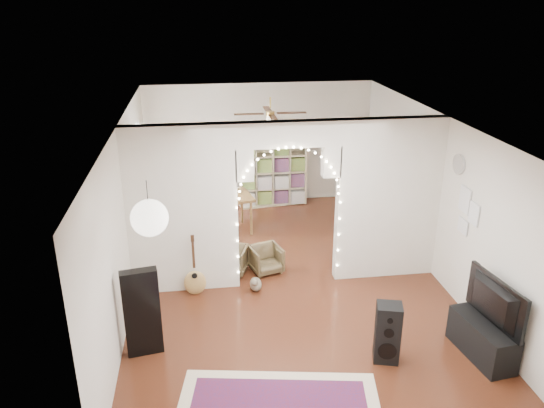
{
  "coord_description": "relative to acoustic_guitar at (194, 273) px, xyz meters",
  "views": [
    {
      "loc": [
        -1.34,
        -7.68,
        4.43
      ],
      "look_at": [
        -0.21,
        0.3,
        1.26
      ],
      "focal_mm": 35.0,
      "sensor_mm": 36.0,
      "label": 1
    }
  ],
  "objects": [
    {
      "name": "paper_lantern",
      "position": [
        -0.38,
        -2.15,
        1.87
      ],
      "size": [
        0.4,
        0.4,
        0.4
      ],
      "primitive_type": "sphere",
      "color": "white",
      "rests_on": "ceiling"
    },
    {
      "name": "ceiling",
      "position": [
        1.52,
        0.25,
        2.32
      ],
      "size": [
        5.0,
        7.5,
        0.02
      ],
      "primitive_type": "cube",
      "color": "white",
      "rests_on": "wall_back"
    },
    {
      "name": "dining_chair_left",
      "position": [
        0.63,
        0.66,
        -0.15
      ],
      "size": [
        0.63,
        0.64,
        0.47
      ],
      "primitive_type": "imported",
      "rotation": [
        0.0,
        0.0,
        -0.32
      ],
      "color": "brown",
      "rests_on": "floor"
    },
    {
      "name": "floor",
      "position": [
        1.52,
        0.25,
        -0.38
      ],
      "size": [
        7.5,
        7.5,
        0.0
      ],
      "primitive_type": "plane",
      "color": "black",
      "rests_on": "ground"
    },
    {
      "name": "floor_speaker",
      "position": [
        2.45,
        -1.98,
        0.02
      ],
      "size": [
        0.38,
        0.35,
        0.82
      ],
      "rotation": [
        0.0,
        0.0,
        -0.27
      ],
      "color": "black",
      "rests_on": "floor"
    },
    {
      "name": "tv",
      "position": [
        3.72,
        -2.07,
        0.43
      ],
      "size": [
        0.29,
        1.08,
        0.62
      ],
      "primitive_type": "imported",
      "rotation": [
        0.0,
        0.0,
        1.71
      ],
      "color": "black",
      "rests_on": "media_console"
    },
    {
      "name": "divider_wall",
      "position": [
        1.52,
        0.25,
        1.04
      ],
      "size": [
        5.0,
        0.2,
        2.7
      ],
      "color": "silver",
      "rests_on": "floor"
    },
    {
      "name": "acoustic_guitar",
      "position": [
        0.0,
        0.0,
        0.0
      ],
      "size": [
        0.36,
        0.14,
        0.88
      ],
      "rotation": [
        0.0,
        0.0,
        0.05
      ],
      "color": "#B08246",
      "rests_on": "floor"
    },
    {
      "name": "wall_clock",
      "position": [
        4.0,
        -0.35,
        1.72
      ],
      "size": [
        0.03,
        0.31,
        0.31
      ],
      "primitive_type": "cylinder",
      "rotation": [
        0.0,
        1.57,
        0.0
      ],
      "color": "white",
      "rests_on": "wall_right"
    },
    {
      "name": "window",
      "position": [
        -0.95,
        2.05,
        1.12
      ],
      "size": [
        0.04,
        1.2,
        1.4
      ],
      "primitive_type": "cube",
      "color": "white",
      "rests_on": "wall_left"
    },
    {
      "name": "bookcase",
      "position": [
        1.77,
        3.75,
        0.39
      ],
      "size": [
        1.55,
        0.56,
        1.55
      ],
      "primitive_type": "cube",
      "rotation": [
        0.0,
        0.0,
        0.12
      ],
      "color": "tan",
      "rests_on": "floor"
    },
    {
      "name": "wall_front",
      "position": [
        1.52,
        -3.5,
        0.97
      ],
      "size": [
        5.0,
        0.02,
        2.7
      ],
      "primitive_type": "cube",
      "color": "silver",
      "rests_on": "floor"
    },
    {
      "name": "tabby_cat",
      "position": [
        0.96,
        -0.01,
        -0.26
      ],
      "size": [
        0.27,
        0.45,
        0.29
      ],
      "rotation": [
        0.0,
        0.0,
        -0.3
      ],
      "color": "brown",
      "rests_on": "floor"
    },
    {
      "name": "wall_right",
      "position": [
        4.02,
        0.25,
        0.97
      ],
      "size": [
        0.02,
        7.5,
        2.7
      ],
      "primitive_type": "cube",
      "color": "silver",
      "rests_on": "floor"
    },
    {
      "name": "wall_left",
      "position": [
        -0.98,
        0.25,
        0.97
      ],
      "size": [
        0.02,
        7.5,
        2.7
      ],
      "primitive_type": "cube",
      "color": "silver",
      "rests_on": "floor"
    },
    {
      "name": "dining_chair_right",
      "position": [
        1.21,
        0.6,
        -0.15
      ],
      "size": [
        0.62,
        0.63,
        0.46
      ],
      "primitive_type": "imported",
      "rotation": [
        0.0,
        0.0,
        0.29
      ],
      "color": "brown",
      "rests_on": "floor"
    },
    {
      "name": "media_console",
      "position": [
        3.72,
        -2.07,
        -0.13
      ],
      "size": [
        0.53,
        1.05,
        0.5
      ],
      "primitive_type": "cube",
      "rotation": [
        0.0,
        0.0,
        0.14
      ],
      "color": "black",
      "rests_on": "floor"
    },
    {
      "name": "wall_back",
      "position": [
        1.52,
        4.0,
        0.97
      ],
      "size": [
        5.0,
        0.02,
        2.7
      ],
      "primitive_type": "cube",
      "color": "silver",
      "rests_on": "floor"
    },
    {
      "name": "fairy_lights",
      "position": [
        1.52,
        0.12,
        1.17
      ],
      "size": [
        1.64,
        0.04,
        1.6
      ],
      "primitive_type": null,
      "color": "#FFEABF",
      "rests_on": "divider_wall"
    },
    {
      "name": "dining_table",
      "position": [
        0.54,
        2.36,
        0.3
      ],
      "size": [
        1.33,
        1.02,
        0.76
      ],
      "rotation": [
        0.0,
        0.0,
        0.2
      ],
      "color": "brown",
      "rests_on": "floor"
    },
    {
      "name": "guitar_case",
      "position": [
        -0.67,
        -1.39,
        0.23
      ],
      "size": [
        0.49,
        0.23,
        1.23
      ],
      "primitive_type": "cube",
      "rotation": [
        0.0,
        0.0,
        0.16
      ],
      "color": "black",
      "rests_on": "floor"
    },
    {
      "name": "flower_vase",
      "position": [
        0.54,
        2.36,
        0.47
      ],
      "size": [
        0.22,
        0.22,
        0.19
      ],
      "primitive_type": "imported",
      "rotation": [
        0.0,
        0.0,
        0.2
      ],
      "color": "silver",
      "rests_on": "dining_table"
    },
    {
      "name": "picture_frames",
      "position": [
        4.0,
        -0.75,
        1.12
      ],
      "size": [
        0.02,
        0.5,
        0.7
      ],
      "primitive_type": null,
      "color": "white",
      "rests_on": "wall_right"
    },
    {
      "name": "ceiling_fan",
      "position": [
        1.52,
        2.25,
        2.02
      ],
      "size": [
        1.1,
        1.1,
        0.3
      ],
      "primitive_type": null,
      "color": "#B38E3B",
      "rests_on": "ceiling"
    }
  ]
}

